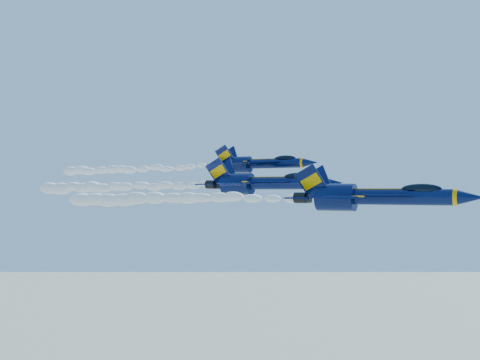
% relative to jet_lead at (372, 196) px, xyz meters
% --- Properties ---
extents(jet_lead, '(19.68, 16.14, 7.31)m').
position_rel_jet_lead_xyz_m(jet_lead, '(0.00, 0.00, 0.00)').
color(jet_lead, '#060F38').
extents(smoke_trail_jet_lead, '(34.31, 2.04, 1.83)m').
position_rel_jet_lead_xyz_m(smoke_trail_jet_lead, '(-25.57, -0.00, -0.40)').
color(smoke_trail_jet_lead, white).
extents(jet_second, '(20.12, 16.51, 7.48)m').
position_rel_jet_lead_xyz_m(jet_second, '(-17.62, 10.28, 1.73)').
color(jet_second, '#060F38').
extents(smoke_trail_jet_second, '(34.31, 2.08, 1.87)m').
position_rel_jet_lead_xyz_m(smoke_trail_jet_second, '(-43.38, 10.28, 1.33)').
color(smoke_trail_jet_second, white).
extents(jet_third, '(17.27, 14.16, 6.42)m').
position_rel_jet_lead_xyz_m(jet_third, '(-22.40, 18.88, 4.95)').
color(jet_third, '#060F38').
extents(smoke_trail_jet_third, '(34.31, 1.79, 1.61)m').
position_rel_jet_lead_xyz_m(smoke_trail_jet_third, '(-46.94, 18.88, 4.58)').
color(smoke_trail_jet_third, white).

